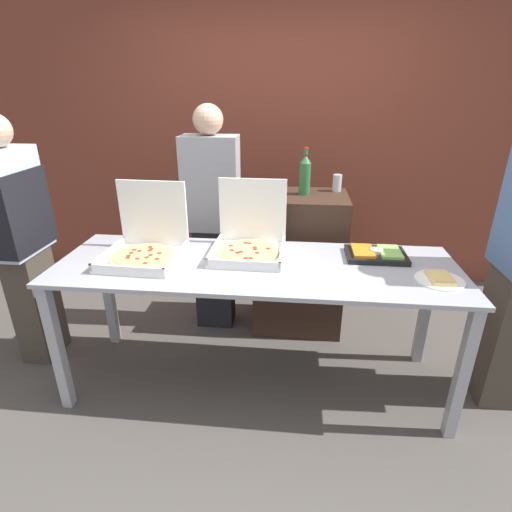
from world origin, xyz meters
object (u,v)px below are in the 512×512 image
object	(u,v)px
soda_can_silver	(337,183)
person_guest_plaid	(212,219)
pizza_box_near_left	(249,241)
paper_plate_front_center	(440,279)
veggie_tray	(376,254)
pizza_box_near_right	(145,245)
soda_bottle	(305,174)
person_server_vest	(19,232)

from	to	relation	value
soda_can_silver	person_guest_plaid	size ratio (longest dim) A/B	0.07
pizza_box_near_left	soda_can_silver	xyz separation A→B (m)	(0.57, 0.71, 0.21)
paper_plate_front_center	veggie_tray	distance (m)	0.40
pizza_box_near_right	soda_bottle	xyz separation A→B (m)	(0.94, 0.73, 0.29)
pizza_box_near_right	paper_plate_front_center	distance (m)	1.67
veggie_tray	pizza_box_near_right	bearing A→B (deg)	-174.16
pizza_box_near_right	veggie_tray	xyz separation A→B (m)	(1.37, 0.14, -0.05)
person_guest_plaid	person_server_vest	bearing A→B (deg)	25.16
veggie_tray	soda_can_silver	bearing A→B (deg)	105.29
soda_bottle	soda_can_silver	world-z (taller)	soda_bottle
soda_bottle	person_server_vest	distance (m)	1.94
pizza_box_near_left	veggie_tray	xyz separation A→B (m)	(0.77, 0.01, -0.05)
pizza_box_near_left	person_guest_plaid	world-z (taller)	person_guest_plaid
soda_bottle	person_guest_plaid	bearing A→B (deg)	-173.65
paper_plate_front_center	person_server_vest	xyz separation A→B (m)	(-2.54, 0.26, 0.08)
soda_bottle	person_guest_plaid	xyz separation A→B (m)	(-0.67, -0.07, -0.33)
pizza_box_near_left	veggie_tray	bearing A→B (deg)	1.60
pizza_box_near_left	paper_plate_front_center	distance (m)	1.09
pizza_box_near_left	veggie_tray	distance (m)	0.77
soda_bottle	person_guest_plaid	distance (m)	0.75
paper_plate_front_center	veggie_tray	xyz separation A→B (m)	(-0.28, 0.28, 0.01)
soda_can_silver	person_guest_plaid	xyz separation A→B (m)	(-0.91, -0.19, -0.25)
soda_can_silver	person_guest_plaid	bearing A→B (deg)	-168.08
person_guest_plaid	person_server_vest	xyz separation A→B (m)	(-1.15, -0.54, 0.05)
pizza_box_near_left	paper_plate_front_center	bearing A→B (deg)	-13.67
pizza_box_near_right	veggie_tray	bearing A→B (deg)	7.95
pizza_box_near_right	soda_bottle	bearing A→B (deg)	39.99
person_guest_plaid	pizza_box_near_right	bearing A→B (deg)	67.56
person_guest_plaid	veggie_tray	bearing A→B (deg)	154.96
soda_bottle	veggie_tray	bearing A→B (deg)	-53.56
paper_plate_front_center	veggie_tray	world-z (taller)	veggie_tray
pizza_box_near_left	soda_can_silver	bearing A→B (deg)	52.38
pizza_box_near_left	pizza_box_near_right	distance (m)	0.62
veggie_tray	person_guest_plaid	size ratio (longest dim) A/B	0.21
person_guest_plaid	soda_can_silver	bearing A→B (deg)	-168.08
paper_plate_front_center	soda_bottle	bearing A→B (deg)	129.47
pizza_box_near_right	paper_plate_front_center	world-z (taller)	pizza_box_near_right
pizza_box_near_left	person_guest_plaid	bearing A→B (deg)	124.02
paper_plate_front_center	person_guest_plaid	size ratio (longest dim) A/B	0.15
paper_plate_front_center	pizza_box_near_right	bearing A→B (deg)	175.06
veggie_tray	soda_can_silver	world-z (taller)	soda_can_silver
paper_plate_front_center	person_server_vest	size ratio (longest dim) A/B	0.15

